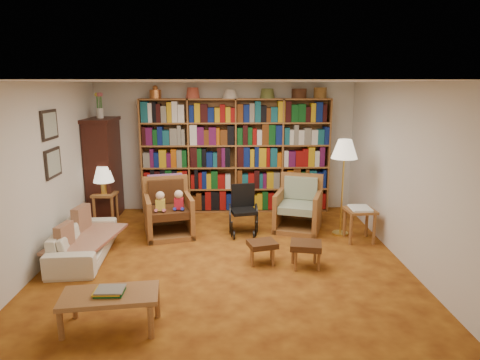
{
  "coord_description": "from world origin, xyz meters",
  "views": [
    {
      "loc": [
        0.05,
        -5.85,
        2.47
      ],
      "look_at": [
        0.23,
        0.6,
        1.01
      ],
      "focal_mm": 32.0,
      "sensor_mm": 36.0,
      "label": 1
    }
  ],
  "objects_px": {
    "sofa": "(84,241)",
    "armchair_leather": "(170,211)",
    "side_table_papers": "(360,215)",
    "coffee_table": "(110,298)",
    "side_table_lamp": "(105,201)",
    "wheelchair": "(243,211)",
    "footstool_b": "(306,247)",
    "armchair_sage": "(297,208)",
    "floor_lamp": "(344,153)",
    "footstool_a": "(262,246)"
  },
  "relations": [
    {
      "from": "sofa",
      "to": "armchair_sage",
      "type": "relative_size",
      "value": 1.68
    },
    {
      "from": "side_table_lamp",
      "to": "side_table_papers",
      "type": "xyz_separation_m",
      "value": [
        4.3,
        -0.97,
        0.02
      ]
    },
    {
      "from": "side_table_papers",
      "to": "coffee_table",
      "type": "relative_size",
      "value": 0.54
    },
    {
      "from": "armchair_sage",
      "to": "floor_lamp",
      "type": "bearing_deg",
      "value": -26.55
    },
    {
      "from": "footstool_a",
      "to": "footstool_b",
      "type": "bearing_deg",
      "value": -13.47
    },
    {
      "from": "footstool_a",
      "to": "coffee_table",
      "type": "xyz_separation_m",
      "value": [
        -1.68,
        -1.58,
        0.07
      ]
    },
    {
      "from": "sofa",
      "to": "footstool_a",
      "type": "distance_m",
      "value": 2.59
    },
    {
      "from": "side_table_lamp",
      "to": "footstool_a",
      "type": "distance_m",
      "value": 3.24
    },
    {
      "from": "side_table_lamp",
      "to": "footstool_a",
      "type": "relative_size",
      "value": 1.25
    },
    {
      "from": "coffee_table",
      "to": "footstool_b",
      "type": "bearing_deg",
      "value": 32.38
    },
    {
      "from": "side_table_lamp",
      "to": "side_table_papers",
      "type": "relative_size",
      "value": 1.02
    },
    {
      "from": "side_table_lamp",
      "to": "floor_lamp",
      "type": "distance_m",
      "value": 4.24
    },
    {
      "from": "side_table_lamp",
      "to": "footstool_b",
      "type": "bearing_deg",
      "value": -31.19
    },
    {
      "from": "side_table_lamp",
      "to": "armchair_sage",
      "type": "height_order",
      "value": "armchair_sage"
    },
    {
      "from": "wheelchair",
      "to": "footstool_a",
      "type": "distance_m",
      "value": 1.31
    },
    {
      "from": "sofa",
      "to": "footstool_a",
      "type": "relative_size",
      "value": 3.67
    },
    {
      "from": "armchair_leather",
      "to": "armchair_sage",
      "type": "bearing_deg",
      "value": 5.77
    },
    {
      "from": "side_table_papers",
      "to": "coffee_table",
      "type": "xyz_separation_m",
      "value": [
        -3.31,
        -2.44,
        -0.1
      ]
    },
    {
      "from": "floor_lamp",
      "to": "armchair_leather",
      "type": "bearing_deg",
      "value": 177.55
    },
    {
      "from": "armchair_sage",
      "to": "footstool_b",
      "type": "distance_m",
      "value": 1.65
    },
    {
      "from": "floor_lamp",
      "to": "footstool_b",
      "type": "distance_m",
      "value": 1.88
    },
    {
      "from": "sofa",
      "to": "armchair_leather",
      "type": "xyz_separation_m",
      "value": [
        1.12,
        0.97,
        0.15
      ]
    },
    {
      "from": "floor_lamp",
      "to": "coffee_table",
      "type": "height_order",
      "value": "floor_lamp"
    },
    {
      "from": "sofa",
      "to": "coffee_table",
      "type": "distance_m",
      "value": 2.09
    },
    {
      "from": "side_table_lamp",
      "to": "side_table_papers",
      "type": "bearing_deg",
      "value": -12.76
    },
    {
      "from": "armchair_sage",
      "to": "side_table_papers",
      "type": "relative_size",
      "value": 1.79
    },
    {
      "from": "side_table_lamp",
      "to": "footstool_a",
      "type": "bearing_deg",
      "value": -34.45
    },
    {
      "from": "side_table_lamp",
      "to": "armchair_leather",
      "type": "distance_m",
      "value": 1.34
    },
    {
      "from": "side_table_lamp",
      "to": "wheelchair",
      "type": "height_order",
      "value": "wheelchair"
    },
    {
      "from": "armchair_sage",
      "to": "sofa",
      "type": "bearing_deg",
      "value": -160.11
    },
    {
      "from": "wheelchair",
      "to": "footstool_b",
      "type": "relative_size",
      "value": 1.72
    },
    {
      "from": "coffee_table",
      "to": "armchair_leather",
      "type": "bearing_deg",
      "value": 85.37
    },
    {
      "from": "armchair_leather",
      "to": "footstool_b",
      "type": "distance_m",
      "value": 2.49
    },
    {
      "from": "side_table_lamp",
      "to": "side_table_papers",
      "type": "height_order",
      "value": "side_table_lamp"
    },
    {
      "from": "side_table_lamp",
      "to": "armchair_leather",
      "type": "height_order",
      "value": "armchair_leather"
    },
    {
      "from": "sofa",
      "to": "footstool_b",
      "type": "distance_m",
      "value": 3.19
    },
    {
      "from": "coffee_table",
      "to": "footstool_a",
      "type": "bearing_deg",
      "value": 43.19
    },
    {
      "from": "sofa",
      "to": "side_table_lamp",
      "type": "height_order",
      "value": "side_table_lamp"
    },
    {
      "from": "floor_lamp",
      "to": "side_table_lamp",
      "type": "bearing_deg",
      "value": 170.62
    },
    {
      "from": "sofa",
      "to": "side_table_papers",
      "type": "height_order",
      "value": "side_table_papers"
    },
    {
      "from": "floor_lamp",
      "to": "footstool_a",
      "type": "bearing_deg",
      "value": -140.55
    },
    {
      "from": "armchair_sage",
      "to": "footstool_a",
      "type": "bearing_deg",
      "value": -115.73
    },
    {
      "from": "armchair_sage",
      "to": "footstool_b",
      "type": "xyz_separation_m",
      "value": [
        -0.14,
        -1.64,
        -0.06
      ]
    },
    {
      "from": "floor_lamp",
      "to": "side_table_papers",
      "type": "distance_m",
      "value": 1.02
    },
    {
      "from": "side_table_papers",
      "to": "armchair_leather",
      "type": "bearing_deg",
      "value": 172.2
    },
    {
      "from": "wheelchair",
      "to": "side_table_lamp",
      "type": "bearing_deg",
      "value": 167.45
    },
    {
      "from": "footstool_b",
      "to": "coffee_table",
      "type": "distance_m",
      "value": 2.69
    },
    {
      "from": "footstool_a",
      "to": "footstool_b",
      "type": "height_order",
      "value": "footstool_b"
    },
    {
      "from": "floor_lamp",
      "to": "footstool_b",
      "type": "bearing_deg",
      "value": -122.29
    },
    {
      "from": "armchair_leather",
      "to": "footstool_b",
      "type": "xyz_separation_m",
      "value": [
        2.04,
        -1.42,
        -0.1
      ]
    }
  ]
}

